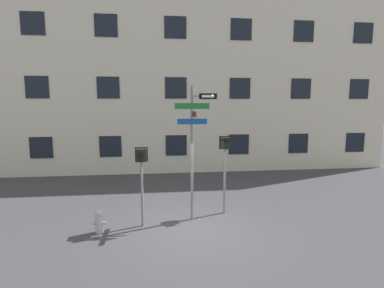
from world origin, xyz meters
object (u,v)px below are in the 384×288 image
Objects in this scene: street_sign_pole at (194,140)px; fire_hydrant at (99,222)px; pedestrian_signal_right at (225,154)px; pedestrian_signal_left at (141,165)px.

street_sign_pole reaches higher than fire_hydrant.
pedestrian_signal_right is 3.86× the size of fire_hydrant.
street_sign_pole is 6.22× the size of fire_hydrant.
pedestrian_signal_right is (2.74, 0.79, 0.14)m from pedestrian_signal_left.
pedestrian_signal_left is at bearing -163.94° from pedestrian_signal_right.
street_sign_pole is 1.61× the size of pedestrian_signal_right.
fire_hydrant is (-1.24, -0.34, -1.59)m from pedestrian_signal_left.
street_sign_pole is 3.72m from fire_hydrant.
fire_hydrant is at bearing -166.72° from street_sign_pole.
street_sign_pole is at bearing 11.70° from pedestrian_signal_left.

